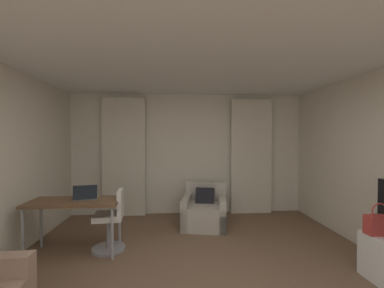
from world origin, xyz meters
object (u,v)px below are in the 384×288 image
object	(u,v)px
desk_chair	(111,223)
handbag_primary	(379,224)
armchair	(205,211)
desk	(75,205)
laptop	(86,196)

from	to	relation	value
desk_chair	handbag_primary	bearing A→B (deg)	-17.05
armchair	handbag_primary	bearing A→B (deg)	-47.13
handbag_primary	desk	bearing A→B (deg)	166.16
armchair	desk_chair	world-z (taller)	desk_chair
armchair	desk	world-z (taller)	armchair
desk_chair	handbag_primary	xyz separation A→B (m)	(3.30, -1.01, 0.25)
desk	laptop	xyz separation A→B (m)	(0.14, 0.04, 0.12)
desk	desk_chair	size ratio (longest dim) A/B	1.43
desk	handbag_primary	size ratio (longest dim) A/B	3.41
desk_chair	handbag_primary	world-z (taller)	handbag_primary
desk	laptop	bearing A→B (deg)	17.22
desk	handbag_primary	distance (m)	3.90
desk	laptop	size ratio (longest dim) A/B	3.41
laptop	handbag_primary	distance (m)	3.78
desk_chair	laptop	distance (m)	0.54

